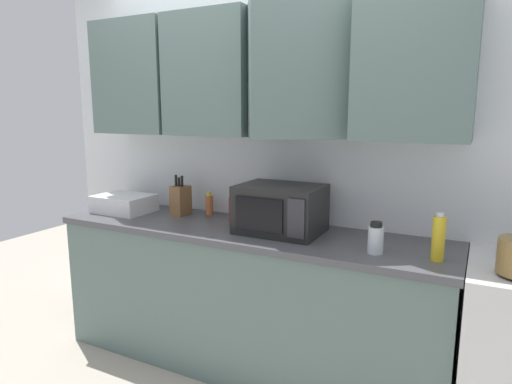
{
  "coord_description": "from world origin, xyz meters",
  "views": [
    {
      "loc": [
        1.26,
        -2.59,
        1.6
      ],
      "look_at": [
        0.05,
        -0.25,
        1.12
      ],
      "focal_mm": 31.09,
      "sensor_mm": 36.0,
      "label": 1
    }
  ],
  "objects_px": {
    "dish_rack": "(124,203)",
    "bottle_red_sauce": "(235,208)",
    "bottle_clear_tall": "(376,239)",
    "knife_block": "(180,200)",
    "bottle_spice_jar": "(209,204)",
    "bottle_yellow_mustard": "(438,238)",
    "microwave": "(280,209)"
  },
  "relations": [
    {
      "from": "bottle_red_sauce",
      "to": "bottle_spice_jar",
      "type": "xyz_separation_m",
      "value": [
        -0.25,
        0.08,
        -0.01
      ]
    },
    {
      "from": "knife_block",
      "to": "bottle_red_sauce",
      "type": "xyz_separation_m",
      "value": [
        0.42,
        0.01,
        -0.02
      ]
    },
    {
      "from": "knife_block",
      "to": "bottle_clear_tall",
      "type": "distance_m",
      "value": 1.39
    },
    {
      "from": "bottle_clear_tall",
      "to": "bottle_yellow_mustard",
      "type": "relative_size",
      "value": 0.69
    },
    {
      "from": "bottle_clear_tall",
      "to": "dish_rack",
      "type": "bearing_deg",
      "value": 176.0
    },
    {
      "from": "bottle_red_sauce",
      "to": "dish_rack",
      "type": "bearing_deg",
      "value": -171.91
    },
    {
      "from": "knife_block",
      "to": "bottle_clear_tall",
      "type": "height_order",
      "value": "knife_block"
    },
    {
      "from": "bottle_red_sauce",
      "to": "microwave",
      "type": "bearing_deg",
      "value": -15.79
    },
    {
      "from": "bottle_spice_jar",
      "to": "bottle_clear_tall",
      "type": "height_order",
      "value": "bottle_clear_tall"
    },
    {
      "from": "dish_rack",
      "to": "knife_block",
      "type": "relative_size",
      "value": 1.37
    },
    {
      "from": "bottle_red_sauce",
      "to": "bottle_spice_jar",
      "type": "height_order",
      "value": "bottle_red_sauce"
    },
    {
      "from": "dish_rack",
      "to": "bottle_red_sauce",
      "type": "xyz_separation_m",
      "value": [
        0.83,
        0.12,
        0.03
      ]
    },
    {
      "from": "dish_rack",
      "to": "bottle_yellow_mustard",
      "type": "distance_m",
      "value": 2.08
    },
    {
      "from": "bottle_red_sauce",
      "to": "bottle_yellow_mustard",
      "type": "distance_m",
      "value": 1.26
    },
    {
      "from": "dish_rack",
      "to": "knife_block",
      "type": "height_order",
      "value": "knife_block"
    },
    {
      "from": "microwave",
      "to": "knife_block",
      "type": "height_order",
      "value": "microwave"
    },
    {
      "from": "bottle_clear_tall",
      "to": "knife_block",
      "type": "bearing_deg",
      "value": 170.38
    },
    {
      "from": "knife_block",
      "to": "bottle_clear_tall",
      "type": "xyz_separation_m",
      "value": [
        1.37,
        -0.23,
        -0.03
      ]
    },
    {
      "from": "dish_rack",
      "to": "bottle_red_sauce",
      "type": "height_order",
      "value": "bottle_red_sauce"
    },
    {
      "from": "dish_rack",
      "to": "knife_block",
      "type": "bearing_deg",
      "value": 14.73
    },
    {
      "from": "bottle_spice_jar",
      "to": "bottle_yellow_mustard",
      "type": "bearing_deg",
      "value": -11.49
    },
    {
      "from": "knife_block",
      "to": "bottle_yellow_mustard",
      "type": "xyz_separation_m",
      "value": [
        1.66,
        -0.21,
        0.01
      ]
    },
    {
      "from": "bottle_yellow_mustard",
      "to": "bottle_clear_tall",
      "type": "bearing_deg",
      "value": -175.12
    },
    {
      "from": "microwave",
      "to": "bottle_spice_jar",
      "type": "height_order",
      "value": "microwave"
    },
    {
      "from": "knife_block",
      "to": "bottle_yellow_mustard",
      "type": "distance_m",
      "value": 1.67
    },
    {
      "from": "dish_rack",
      "to": "bottle_yellow_mustard",
      "type": "xyz_separation_m",
      "value": [
        2.07,
        -0.1,
        0.05
      ]
    },
    {
      "from": "microwave",
      "to": "bottle_clear_tall",
      "type": "distance_m",
      "value": 0.6
    },
    {
      "from": "dish_rack",
      "to": "bottle_red_sauce",
      "type": "relative_size",
      "value": 2.09
    },
    {
      "from": "bottle_red_sauce",
      "to": "bottle_spice_jar",
      "type": "relative_size",
      "value": 1.16
    },
    {
      "from": "dish_rack",
      "to": "bottle_red_sauce",
      "type": "bearing_deg",
      "value": 8.09
    },
    {
      "from": "microwave",
      "to": "knife_block",
      "type": "bearing_deg",
      "value": 173.31
    },
    {
      "from": "dish_rack",
      "to": "bottle_clear_tall",
      "type": "relative_size",
      "value": 2.34
    }
  ]
}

